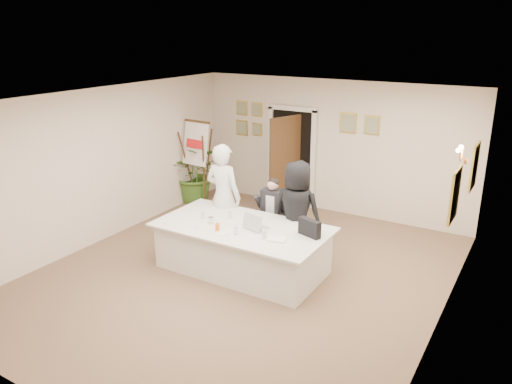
{
  "coord_description": "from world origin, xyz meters",
  "views": [
    {
      "loc": [
        3.9,
        -6.08,
        3.79
      ],
      "look_at": [
        -0.1,
        0.6,
        1.21
      ],
      "focal_mm": 35.0,
      "sensor_mm": 36.0,
      "label": 1
    }
  ],
  "objects_px": {
    "conference_table": "(242,248)",
    "potted_palm": "(197,173)",
    "seated_man": "(272,213)",
    "laptop": "(256,219)",
    "paper_stack": "(277,239)",
    "flip_chart": "(200,167)",
    "steel_jug": "(211,220)",
    "standing_man": "(223,196)",
    "standing_woman": "(297,212)",
    "oj_glass": "(217,227)",
    "laptop_bag": "(310,228)"
  },
  "relations": [
    {
      "from": "laptop",
      "to": "flip_chart",
      "type": "bearing_deg",
      "value": 153.87
    },
    {
      "from": "potted_palm",
      "to": "steel_jug",
      "type": "bearing_deg",
      "value": -48.66
    },
    {
      "from": "conference_table",
      "to": "standing_woman",
      "type": "relative_size",
      "value": 1.58
    },
    {
      "from": "standing_man",
      "to": "steel_jug",
      "type": "distance_m",
      "value": 0.9
    },
    {
      "from": "standing_woman",
      "to": "laptop",
      "type": "height_order",
      "value": "standing_woman"
    },
    {
      "from": "standing_woman",
      "to": "laptop",
      "type": "relative_size",
      "value": 4.69
    },
    {
      "from": "flip_chart",
      "to": "potted_palm",
      "type": "bearing_deg",
      "value": 143.36
    },
    {
      "from": "conference_table",
      "to": "oj_glass",
      "type": "xyz_separation_m",
      "value": [
        -0.21,
        -0.38,
        0.45
      ]
    },
    {
      "from": "oj_glass",
      "to": "standing_woman",
      "type": "bearing_deg",
      "value": 54.91
    },
    {
      "from": "laptop",
      "to": "laptop_bag",
      "type": "distance_m",
      "value": 0.87
    },
    {
      "from": "standing_woman",
      "to": "potted_palm",
      "type": "relative_size",
      "value": 1.33
    },
    {
      "from": "potted_palm",
      "to": "standing_man",
      "type": "bearing_deg",
      "value": -41.81
    },
    {
      "from": "standing_woman",
      "to": "laptop_bag",
      "type": "xyz_separation_m",
      "value": [
        0.5,
        -0.58,
        0.03
      ]
    },
    {
      "from": "conference_table",
      "to": "potted_palm",
      "type": "bearing_deg",
      "value": 139.02
    },
    {
      "from": "potted_palm",
      "to": "paper_stack",
      "type": "xyz_separation_m",
      "value": [
        3.45,
        -2.57,
        0.13
      ]
    },
    {
      "from": "potted_palm",
      "to": "standing_woman",
      "type": "bearing_deg",
      "value": -25.87
    },
    {
      "from": "standing_woman",
      "to": "standing_man",
      "type": "bearing_deg",
      "value": 0.0
    },
    {
      "from": "seated_man",
      "to": "flip_chart",
      "type": "distance_m",
      "value": 2.77
    },
    {
      "from": "standing_man",
      "to": "laptop_bag",
      "type": "height_order",
      "value": "standing_man"
    },
    {
      "from": "standing_man",
      "to": "laptop_bag",
      "type": "distance_m",
      "value": 1.96
    },
    {
      "from": "paper_stack",
      "to": "oj_glass",
      "type": "height_order",
      "value": "oj_glass"
    },
    {
      "from": "standing_man",
      "to": "flip_chart",
      "type": "bearing_deg",
      "value": -41.98
    },
    {
      "from": "potted_palm",
      "to": "oj_glass",
      "type": "relative_size",
      "value": 10.14
    },
    {
      "from": "standing_man",
      "to": "potted_palm",
      "type": "xyz_separation_m",
      "value": [
        -1.9,
        1.7,
        -0.29
      ]
    },
    {
      "from": "standing_woman",
      "to": "paper_stack",
      "type": "bearing_deg",
      "value": 94.98
    },
    {
      "from": "laptop",
      "to": "steel_jug",
      "type": "bearing_deg",
      "value": -150.55
    },
    {
      "from": "standing_man",
      "to": "standing_woman",
      "type": "height_order",
      "value": "standing_man"
    },
    {
      "from": "laptop",
      "to": "paper_stack",
      "type": "relative_size",
      "value": 1.35
    },
    {
      "from": "standing_man",
      "to": "paper_stack",
      "type": "xyz_separation_m",
      "value": [
        1.55,
        -0.87,
        -0.16
      ]
    },
    {
      "from": "conference_table",
      "to": "standing_man",
      "type": "distance_m",
      "value": 1.18
    },
    {
      "from": "steel_jug",
      "to": "conference_table",
      "type": "bearing_deg",
      "value": 20.02
    },
    {
      "from": "seated_man",
      "to": "potted_palm",
      "type": "xyz_separation_m",
      "value": [
        -2.69,
        1.35,
        0.0
      ]
    },
    {
      "from": "seated_man",
      "to": "paper_stack",
      "type": "xyz_separation_m",
      "value": [
        0.76,
        -1.22,
        0.13
      ]
    },
    {
      "from": "flip_chart",
      "to": "paper_stack",
      "type": "relative_size",
      "value": 6.75
    },
    {
      "from": "laptop",
      "to": "paper_stack",
      "type": "bearing_deg",
      "value": -15.13
    },
    {
      "from": "laptop_bag",
      "to": "flip_chart",
      "type": "bearing_deg",
      "value": 168.38
    },
    {
      "from": "standing_man",
      "to": "laptop",
      "type": "height_order",
      "value": "standing_man"
    },
    {
      "from": "flip_chart",
      "to": "paper_stack",
      "type": "distance_m",
      "value": 4.05
    },
    {
      "from": "seated_man",
      "to": "conference_table",
      "type": "bearing_deg",
      "value": -98.31
    },
    {
      "from": "flip_chart",
      "to": "steel_jug",
      "type": "bearing_deg",
      "value": -49.64
    },
    {
      "from": "flip_chart",
      "to": "oj_glass",
      "type": "xyz_separation_m",
      "value": [
        2.29,
        -2.59,
        -0.02
      ]
    },
    {
      "from": "conference_table",
      "to": "laptop",
      "type": "relative_size",
      "value": 7.41
    },
    {
      "from": "conference_table",
      "to": "standing_man",
      "type": "bearing_deg",
      "value": 141.04
    },
    {
      "from": "oj_glass",
      "to": "standing_man",
      "type": "bearing_deg",
      "value": 120.01
    },
    {
      "from": "potted_palm",
      "to": "laptop_bag",
      "type": "height_order",
      "value": "potted_palm"
    },
    {
      "from": "standing_woman",
      "to": "conference_table",
      "type": "bearing_deg",
      "value": 48.01
    },
    {
      "from": "potted_palm",
      "to": "steel_jug",
      "type": "height_order",
      "value": "potted_palm"
    },
    {
      "from": "steel_jug",
      "to": "laptop_bag",
      "type": "bearing_deg",
      "value": 12.74
    },
    {
      "from": "seated_man",
      "to": "oj_glass",
      "type": "xyz_separation_m",
      "value": [
        -0.19,
        -1.39,
        0.18
      ]
    },
    {
      "from": "conference_table",
      "to": "seated_man",
      "type": "relative_size",
      "value": 2.11
    }
  ]
}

